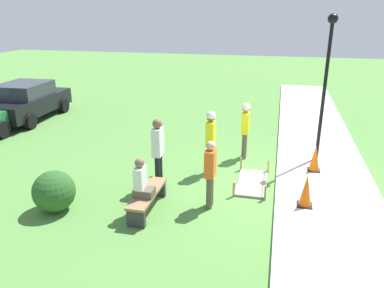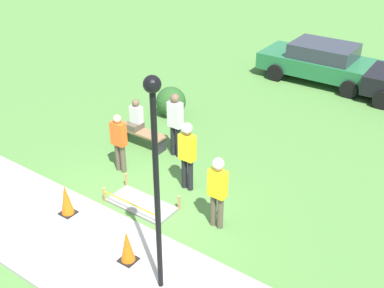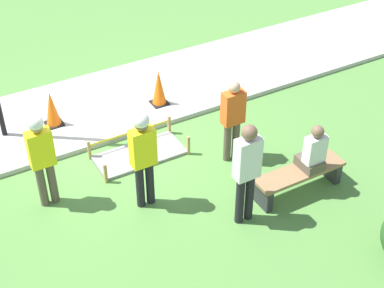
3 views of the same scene
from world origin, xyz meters
name	(u,v)px [view 1 (image 1 of 3)]	position (x,y,z in m)	size (l,w,h in m)	color
ground_plane	(276,184)	(0.00, 0.00, 0.00)	(60.00, 60.00, 0.00)	#51843D
sidewalk	(326,187)	(0.00, -1.27, 0.05)	(28.00, 2.55, 0.10)	#ADAAA3
wet_concrete_patch	(252,183)	(-0.12, 0.62, 0.04)	(1.71, 0.82, 0.39)	gray
traffic_cone_near_patch	(306,191)	(-1.20, -0.68, 0.48)	(0.34, 0.34, 0.77)	black
traffic_cone_far_patch	(315,158)	(0.95, -1.02, 0.47)	(0.34, 0.34, 0.74)	black
park_bench	(148,197)	(-2.08, 2.86, 0.33)	(1.65, 0.44, 0.47)	#2D2D33
person_seated_on_bench	(142,181)	(-2.26, 2.91, 0.82)	(0.36, 0.44, 0.89)	brown
worker_supervisor	(211,136)	(0.33, 1.85, 1.10)	(0.40, 0.26, 1.82)	black
worker_assistant	(245,126)	(1.73, 1.03, 1.05)	(0.40, 0.25, 1.76)	brown
bystander_in_orange_shirt	(210,171)	(-1.58, 1.50, 0.92)	(0.40, 0.22, 1.64)	brown
bystander_in_gray_shirt	(158,149)	(-0.89, 2.97, 1.07)	(0.40, 0.24, 1.86)	black
lamppost_near	(327,69)	(1.90, -1.16, 2.82)	(0.28, 0.28, 4.20)	black
parked_car_black	(25,101)	(4.09, 10.47, 0.78)	(4.25, 2.33, 1.54)	black
shrub_rounded_near	(54,191)	(-2.57, 4.93, 0.48)	(0.97, 0.97, 0.97)	#285623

